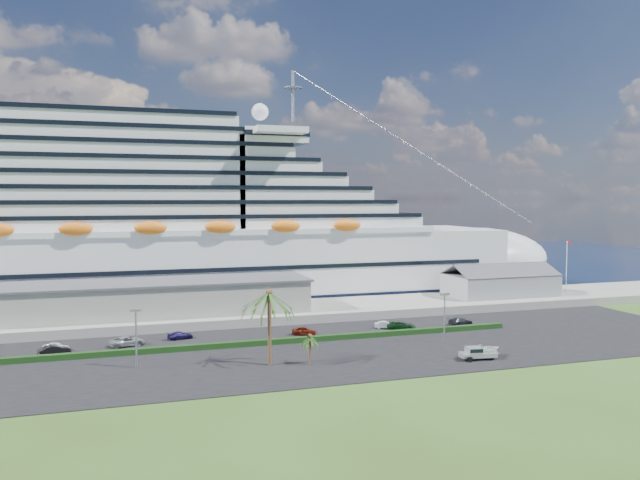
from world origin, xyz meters
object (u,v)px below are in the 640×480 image
object	(u,v)px
parked_car_3	(180,335)
pickup_truck	(477,353)
cruise_ship	(159,230)
boat_trailer	(483,349)

from	to	relation	value
parked_car_3	pickup_truck	world-z (taller)	pickup_truck
parked_car_3	pickup_truck	size ratio (longest dim) A/B	0.76
pickup_truck	parked_car_3	bearing A→B (deg)	146.06
cruise_ship	parked_car_3	size ratio (longest dim) A/B	44.91
cruise_ship	boat_trailer	bearing A→B (deg)	-56.75
parked_car_3	pickup_truck	bearing A→B (deg)	-136.42
cruise_ship	pickup_truck	distance (m)	79.70
parked_car_3	boat_trailer	bearing A→B (deg)	-134.29
boat_trailer	pickup_truck	bearing A→B (deg)	-145.98
cruise_ship	pickup_truck	size ratio (longest dim) A/B	34.13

